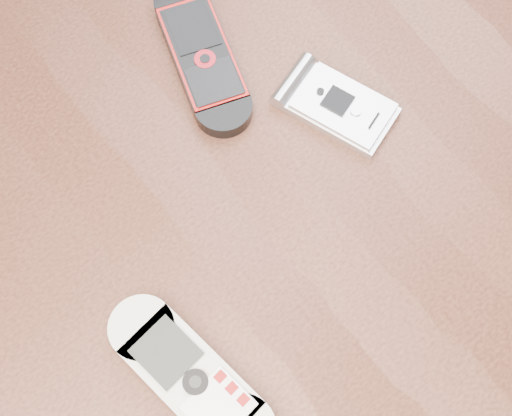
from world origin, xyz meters
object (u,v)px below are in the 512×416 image
object	(u,v)px
nokia_white	(191,378)
nokia_black_red	(202,55)
motorola_razr	(340,106)
table	(252,258)

from	to	relation	value
nokia_white	nokia_black_red	bearing A→B (deg)	43.89
nokia_black_red	motorola_razr	xyz separation A→B (m)	(0.06, -0.11, -0.00)
table	motorola_razr	bearing A→B (deg)	13.96
nokia_white	motorola_razr	size ratio (longest dim) A/B	1.49
table	motorola_razr	size ratio (longest dim) A/B	12.15
table	nokia_black_red	world-z (taller)	nokia_black_red
nokia_black_red	motorola_razr	size ratio (longest dim) A/B	1.58
table	nokia_black_red	distance (m)	0.19
table	nokia_white	distance (m)	0.17
nokia_white	motorola_razr	xyz separation A→B (m)	(0.22, 0.10, -0.00)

